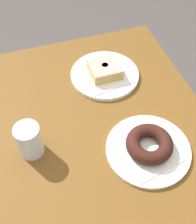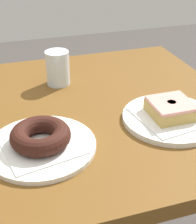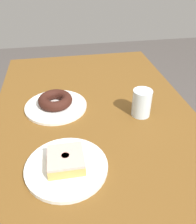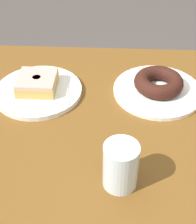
{
  "view_description": "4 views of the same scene",
  "coord_description": "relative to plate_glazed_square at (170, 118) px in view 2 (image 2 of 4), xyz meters",
  "views": [
    {
      "loc": [
        0.39,
        -0.13,
        1.5
      ],
      "look_at": [
        -0.14,
        0.04,
        0.81
      ],
      "focal_mm": 47.63,
      "sensor_mm": 36.0,
      "label": 1
    },
    {
      "loc": [
        0.07,
        0.74,
        1.22
      ],
      "look_at": [
        -0.14,
        0.07,
        0.8
      ],
      "focal_mm": 53.73,
      "sensor_mm": 36.0,
      "label": 2
    },
    {
      "loc": [
        -0.78,
        0.12,
        1.3
      ],
      "look_at": [
        -0.11,
        -0.0,
        0.82
      ],
      "focal_mm": 38.19,
      "sensor_mm": 36.0,
      "label": 3
    },
    {
      "loc": [
        -0.11,
        -0.6,
        1.33
      ],
      "look_at": [
        -0.14,
        0.01,
        0.82
      ],
      "focal_mm": 54.35,
      "sensor_mm": 36.0,
      "label": 4
    }
  ],
  "objects": [
    {
      "name": "napkin_chocolate_ring",
      "position": [
        0.32,
        0.02,
        0.01
      ],
      "size": [
        0.19,
        0.19,
        0.0
      ],
      "primitive_type": "cube",
      "rotation": [
        0.0,
        0.0,
        0.2
      ],
      "color": "white",
      "rests_on": "plate_chocolate_ring"
    },
    {
      "name": "water_glass",
      "position": [
        0.22,
        -0.29,
        0.04
      ],
      "size": [
        0.07,
        0.07,
        0.1
      ],
      "primitive_type": "cylinder",
      "color": "silver",
      "rests_on": "table"
    },
    {
      "name": "plate_glazed_square",
      "position": [
        0.0,
        0.0,
        0.0
      ],
      "size": [
        0.23,
        0.23,
        0.01
      ],
      "primitive_type": "cylinder",
      "color": "white",
      "rests_on": "table"
    },
    {
      "name": "donut_chocolate_ring",
      "position": [
        0.32,
        0.02,
        0.03
      ],
      "size": [
        0.13,
        0.13,
        0.04
      ],
      "primitive_type": "torus",
      "color": "#341710",
      "rests_on": "napkin_chocolate_ring"
    },
    {
      "name": "table",
      "position": [
        0.31,
        -0.12,
        -0.12
      ],
      "size": [
        1.08,
        0.76,
        0.78
      ],
      "color": "brown",
      "rests_on": "ground_plane"
    },
    {
      "name": "plate_chocolate_ring",
      "position": [
        0.32,
        0.02,
        -0.0
      ],
      "size": [
        0.24,
        0.24,
        0.01
      ],
      "primitive_type": "cylinder",
      "color": "white",
      "rests_on": "table"
    },
    {
      "name": "napkin_glazed_square",
      "position": [
        0.0,
        0.0,
        0.01
      ],
      "size": [
        0.18,
        0.18,
        0.0
      ],
      "primitive_type": "cube",
      "rotation": [
        0.0,
        0.0,
        0.15
      ],
      "color": "white",
      "rests_on": "plate_glazed_square"
    },
    {
      "name": "donut_glazed_square",
      "position": [
        0.0,
        0.0,
        0.03
      ],
      "size": [
        0.1,
        0.1,
        0.04
      ],
      "color": "tan",
      "rests_on": "napkin_glazed_square"
    }
  ]
}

